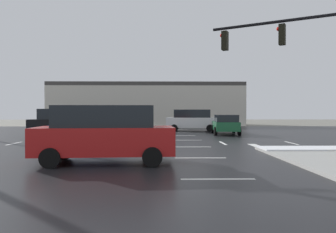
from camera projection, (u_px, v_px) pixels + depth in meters
ground_plane at (188, 144)px, 18.67m from camera, size 120.00×120.00×0.00m
road_asphalt at (188, 143)px, 18.67m from camera, size 44.00×44.00×0.02m
snow_strip_curbside at (305, 148)px, 14.75m from camera, size 4.00×1.60×0.06m
lane_markings at (213, 146)px, 17.32m from camera, size 36.15×36.15×0.01m
traffic_signal_mast at (307, 55)px, 14.55m from camera, size 5.54×3.24×6.31m
strip_building_background at (147, 105)px, 45.26m from camera, size 25.76×8.00×5.73m
sedan_blue at (93, 129)px, 18.69m from camera, size 4.63×2.27×1.58m
suv_black at (65, 122)px, 23.51m from camera, size 4.87×2.24×2.03m
sedan_green at (225, 124)px, 26.08m from camera, size 2.30×4.64×1.58m
suv_white at (192, 120)px, 30.56m from camera, size 4.98×2.57×2.03m
suv_red at (105, 133)px, 11.40m from camera, size 4.93×2.41×2.03m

